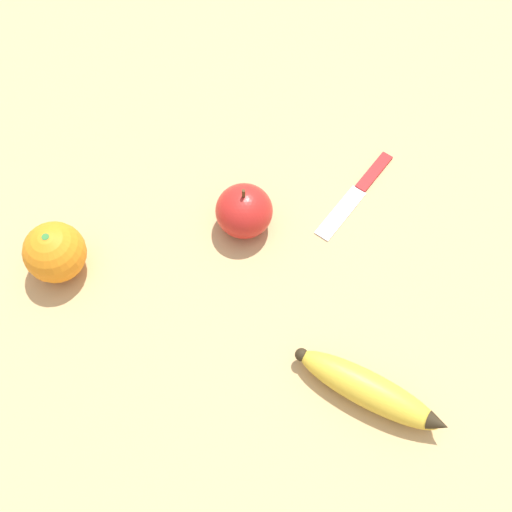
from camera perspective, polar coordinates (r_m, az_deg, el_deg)
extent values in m
plane|color=tan|center=(0.78, 0.17, -0.49)|extent=(3.00, 3.00, 0.00)
ellipsoid|color=gold|center=(0.71, 10.61, -12.37)|extent=(0.18, 0.08, 0.04)
cone|color=#2D2314|center=(0.71, 16.98, -15.03)|extent=(0.03, 0.03, 0.03)
sphere|color=#2D2314|center=(0.71, 4.36, -9.36)|extent=(0.02, 0.02, 0.02)
sphere|color=orange|center=(0.78, -18.61, 0.34)|extent=(0.08, 0.08, 0.08)
cylinder|color=#337A33|center=(0.75, -19.39, 1.68)|extent=(0.01, 0.01, 0.00)
ellipsoid|color=red|center=(0.78, -1.14, 4.31)|extent=(0.07, 0.07, 0.07)
cylinder|color=#4C3319|center=(0.75, -1.20, 5.96)|extent=(0.00, 0.00, 0.01)
cube|color=silver|center=(0.82, 8.08, 4.13)|extent=(0.05, 0.10, 0.00)
cube|color=red|center=(0.87, 11.19, 7.94)|extent=(0.04, 0.08, 0.01)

